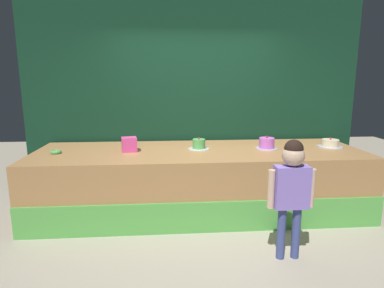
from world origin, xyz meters
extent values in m
plane|color=#ADA38E|center=(0.00, 0.00, 0.00)|extent=(12.00, 12.00, 0.00)
cube|color=#B27F4C|center=(0.00, 0.69, 0.42)|extent=(4.31, 1.38, 0.84)
cube|color=#59B24C|center=(0.00, -0.01, 0.19)|extent=(4.31, 0.02, 0.38)
cube|color=#113823|center=(0.00, 1.48, 1.53)|extent=(5.04, 0.08, 3.05)
cylinder|color=#3F4C8C|center=(0.68, -0.61, 0.27)|extent=(0.08, 0.08, 0.54)
cylinder|color=#3F4C8C|center=(0.83, -0.61, 0.27)|extent=(0.08, 0.08, 0.54)
cube|color=#8C72D8|center=(0.76, -0.61, 0.74)|extent=(0.33, 0.15, 0.42)
cylinder|color=beige|center=(0.56, -0.61, 0.73)|extent=(0.07, 0.07, 0.38)
cylinder|color=beige|center=(0.96, -0.61, 0.73)|extent=(0.07, 0.07, 0.38)
sphere|color=beige|center=(0.76, -0.61, 1.06)|extent=(0.21, 0.21, 0.21)
sphere|color=black|center=(0.76, -0.61, 1.12)|extent=(0.18, 0.18, 0.18)
cube|color=#EB4A9F|center=(-0.92, 0.67, 0.93)|extent=(0.22, 0.20, 0.19)
torus|color=#59B259|center=(-1.83, 0.63, 0.86)|extent=(0.13, 0.13, 0.04)
cylinder|color=silver|center=(0.00, 0.75, 0.84)|extent=(0.29, 0.29, 0.01)
cylinder|color=#59B259|center=(0.00, 0.75, 0.91)|extent=(0.17, 0.17, 0.13)
sphere|color=red|center=(0.00, 0.75, 0.99)|extent=(0.03, 0.03, 0.03)
cylinder|color=silver|center=(0.92, 0.70, 0.84)|extent=(0.30, 0.30, 0.01)
cylinder|color=#CC66D8|center=(0.92, 0.70, 0.92)|extent=(0.20, 0.20, 0.14)
sphere|color=red|center=(0.92, 0.70, 1.00)|extent=(0.03, 0.03, 0.03)
cylinder|color=silver|center=(1.83, 0.75, 0.84)|extent=(0.35, 0.35, 0.01)
cylinder|color=beige|center=(1.83, 0.75, 0.90)|extent=(0.23, 0.23, 0.09)
sphere|color=red|center=(1.83, 0.75, 0.96)|extent=(0.03, 0.03, 0.03)
camera|label=1|loc=(-0.44, -3.54, 1.77)|focal=30.65mm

